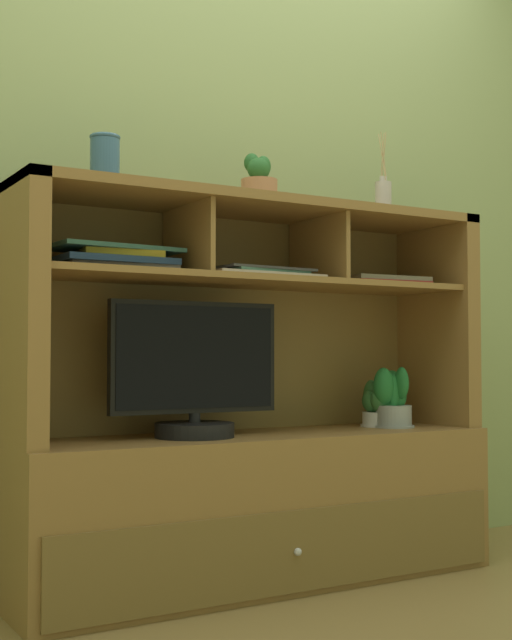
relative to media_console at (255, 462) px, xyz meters
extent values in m
cube|color=olive|center=(0.00, -0.01, -0.39)|extent=(6.00, 6.00, 0.02)
cube|color=#91A368|center=(0.00, 0.25, 1.02)|extent=(6.00, 0.02, 2.80)
cube|color=olive|center=(0.00, -0.01, -0.15)|extent=(1.60, 0.45, 0.47)
cube|color=brown|center=(0.00, -0.24, -0.24)|extent=(1.54, 0.01, 0.24)
sphere|color=silver|center=(0.00, -0.25, -0.24)|extent=(0.02, 0.02, 0.02)
cube|color=olive|center=(-0.77, -0.01, 0.47)|extent=(0.06, 0.40, 0.75)
cube|color=olive|center=(0.77, -0.01, 0.47)|extent=(0.06, 0.40, 0.75)
cube|color=brown|center=(0.00, 0.18, 0.45)|extent=(1.54, 0.02, 0.72)
cube|color=olive|center=(0.00, -0.01, 0.83)|extent=(1.60, 0.40, 0.03)
cube|color=olive|center=(0.00, -0.01, 0.58)|extent=(1.48, 0.36, 0.02)
cube|color=olive|center=(-0.25, -0.01, 0.70)|extent=(0.02, 0.34, 0.22)
cube|color=olive|center=(0.25, -0.01, 0.70)|extent=(0.02, 0.34, 0.22)
cylinder|color=black|center=(-0.23, -0.03, 0.11)|extent=(0.25, 0.25, 0.05)
cylinder|color=black|center=(-0.23, -0.03, 0.15)|extent=(0.04, 0.04, 0.03)
cube|color=black|center=(-0.23, -0.03, 0.34)|extent=(0.56, 0.03, 0.34)
cube|color=black|center=(-0.23, -0.04, 0.34)|extent=(0.53, 0.00, 0.31)
cylinder|color=silver|center=(0.51, 0.01, 0.12)|extent=(0.10, 0.10, 0.05)
cylinder|color=silver|center=(0.51, 0.01, 0.10)|extent=(0.12, 0.12, 0.01)
ellipsoid|color=#295C2D|center=(0.52, 0.01, 0.19)|extent=(0.05, 0.06, 0.06)
ellipsoid|color=#295C2D|center=(0.52, 0.03, 0.19)|extent=(0.08, 0.07, 0.07)
ellipsoid|color=#295C2D|center=(0.50, 0.03, 0.20)|extent=(0.04, 0.08, 0.12)
ellipsoid|color=#295C2D|center=(0.49, 0.02, 0.18)|extent=(0.05, 0.07, 0.08)
ellipsoid|color=#295C2D|center=(0.50, -0.02, 0.19)|extent=(0.06, 0.07, 0.09)
ellipsoid|color=#295C2D|center=(0.52, -0.02, 0.19)|extent=(0.06, 0.06, 0.07)
cylinder|color=gray|center=(0.54, -0.04, 0.13)|extent=(0.13, 0.13, 0.08)
cylinder|color=gray|center=(0.54, -0.04, 0.10)|extent=(0.14, 0.14, 0.01)
ellipsoid|color=#1C642E|center=(0.56, -0.04, 0.20)|extent=(0.06, 0.06, 0.09)
ellipsoid|color=#1C642E|center=(0.56, -0.01, 0.24)|extent=(0.08, 0.07, 0.09)
ellipsoid|color=#1C642E|center=(0.53, -0.03, 0.19)|extent=(0.07, 0.05, 0.11)
ellipsoid|color=#1C642E|center=(0.50, -0.04, 0.24)|extent=(0.07, 0.07, 0.13)
ellipsoid|color=#1C642E|center=(0.53, -0.05, 0.22)|extent=(0.04, 0.04, 0.12)
ellipsoid|color=#1C642E|center=(0.55, -0.07, 0.25)|extent=(0.04, 0.06, 0.11)
cube|color=maroon|center=(0.52, -0.02, 0.60)|extent=(0.31, 0.21, 0.01)
cube|color=gray|center=(0.52, -0.01, 0.61)|extent=(0.31, 0.22, 0.02)
cube|color=slate|center=(-0.46, 0.03, 0.60)|extent=(0.30, 0.18, 0.01)
cube|color=slate|center=(-0.46, 0.03, 0.61)|extent=(0.34, 0.21, 0.01)
cube|color=navy|center=(-0.48, 0.02, 0.63)|extent=(0.35, 0.20, 0.02)
cube|color=gold|center=(-0.46, 0.04, 0.65)|extent=(0.26, 0.21, 0.02)
cube|color=#3C716F|center=(-0.47, 0.04, 0.66)|extent=(0.40, 0.24, 0.01)
cube|color=beige|center=(0.00, -0.04, 0.60)|extent=(0.40, 0.20, 0.01)
cube|color=#497B6C|center=(0.00, -0.04, 0.61)|extent=(0.29, 0.20, 0.01)
cube|color=#3A3B3D|center=(0.00, -0.04, 0.62)|extent=(0.33, 0.20, 0.01)
cylinder|color=#BBB0AB|center=(0.52, -0.02, 0.90)|extent=(0.06, 0.06, 0.12)
cylinder|color=#BBB0AB|center=(0.52, -0.02, 0.97)|extent=(0.03, 0.03, 0.02)
cylinder|color=tan|center=(0.52, -0.02, 1.05)|extent=(0.00, 0.03, 0.18)
cylinder|color=tan|center=(0.52, -0.01, 1.05)|extent=(0.02, 0.00, 0.18)
cylinder|color=tan|center=(0.52, -0.02, 1.05)|extent=(0.00, 0.04, 0.18)
cylinder|color=tan|center=(0.52, -0.02, 1.05)|extent=(0.03, 0.00, 0.18)
cylinder|color=#B97B52|center=(0.00, -0.03, 0.88)|extent=(0.12, 0.12, 0.07)
cylinder|color=#B97B52|center=(0.00, -0.03, 0.85)|extent=(0.14, 0.14, 0.01)
ellipsoid|color=#275E29|center=(0.02, -0.03, 0.96)|extent=(0.05, 0.05, 0.07)
ellipsoid|color=#275E29|center=(-0.02, -0.01, 0.97)|extent=(0.05, 0.05, 0.06)
ellipsoid|color=#275E29|center=(-0.02, -0.06, 0.94)|extent=(0.08, 0.06, 0.07)
cylinder|color=#3B6386|center=(-0.52, 0.00, 0.91)|extent=(0.09, 0.09, 0.14)
torus|color=#3B6386|center=(-0.52, 0.00, 0.99)|extent=(0.09, 0.09, 0.01)
camera|label=1|loc=(-1.43, -2.43, 0.34)|focal=48.67mm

